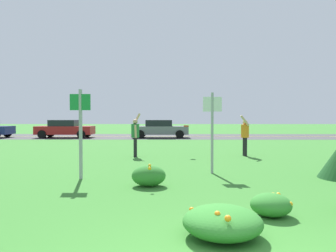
{
  "coord_description": "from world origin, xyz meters",
  "views": [
    {
      "loc": [
        -0.65,
        -2.95,
        1.7
      ],
      "look_at": [
        -0.74,
        10.27,
        1.33
      ],
      "focal_mm": 34.2,
      "sensor_mm": 36.0,
      "label": 1
    }
  ],
  "objects": [
    {
      "name": "highway_center_stripe",
      "position": [
        0.0,
        24.73,
        0.01
      ],
      "size": [
        120.0,
        0.16,
        0.0
      ],
      "primitive_type": "cube",
      "color": "yellow",
      "rests_on": "ground"
    },
    {
      "name": "daylily_clump_front_center",
      "position": [
        -1.18,
        4.85,
        0.26
      ],
      "size": [
        0.84,
        0.77,
        0.57
      ],
      "color": "#337F2D",
      "rests_on": "ground"
    },
    {
      "name": "person_catcher_orange_shirt",
      "position": [
        2.59,
        10.94,
        0.95
      ],
      "size": [
        0.43,
        0.5,
        1.78
      ],
      "color": "orange",
      "rests_on": "ground"
    },
    {
      "name": "ground_plane",
      "position": [
        0.0,
        12.36,
        0.0
      ],
      "size": [
        120.0,
        120.0,
        0.0
      ],
      "primitive_type": "plane",
      "color": "#387A2D"
    },
    {
      "name": "highway_strip",
      "position": [
        0.0,
        24.73,
        0.0
      ],
      "size": [
        120.0,
        7.68,
        0.01
      ],
      "primitive_type": "cube",
      "color": "#424244",
      "rests_on": "ground"
    },
    {
      "name": "daylily_clump_front_right",
      "position": [
        0.09,
        1.53,
        0.22
      ],
      "size": [
        1.13,
        1.13,
        0.46
      ],
      "color": "#337F2D",
      "rests_on": "ground"
    },
    {
      "name": "car_red_center_left",
      "position": [
        -9.23,
        23.0,
        0.74
      ],
      "size": [
        4.5,
        2.0,
        1.45
      ],
      "color": "maroon",
      "rests_on": "ground"
    },
    {
      "name": "daylily_clump_mid_center",
      "position": [
        1.08,
        2.5,
        0.2
      ],
      "size": [
        0.7,
        0.67,
        0.39
      ],
      "color": "#337F2D",
      "rests_on": "ground"
    },
    {
      "name": "person_thrower_green_shirt",
      "position": [
        -2.14,
        10.63,
        0.97
      ],
      "size": [
        0.39,
        0.5,
        1.87
      ],
      "color": "#287038",
      "rests_on": "ground"
    },
    {
      "name": "frisbee_red",
      "position": [
        0.04,
        10.87,
        1.3
      ],
      "size": [
        0.24,
        0.23,
        0.08
      ],
      "color": "red"
    },
    {
      "name": "car_gray_center_right",
      "position": [
        -1.48,
        23.0,
        0.74
      ],
      "size": [
        4.5,
        2.0,
        1.45
      ],
      "color": "slate",
      "rests_on": "ground"
    },
    {
      "name": "sign_post_near_path",
      "position": [
        -3.1,
        5.74,
        1.49
      ],
      "size": [
        0.56,
        0.1,
        2.45
      ],
      "color": "#93969B",
      "rests_on": "ground"
    },
    {
      "name": "sign_post_by_roadside",
      "position": [
        0.61,
        6.67,
        1.48
      ],
      "size": [
        0.56,
        0.1,
        2.43
      ],
      "color": "#93969B",
      "rests_on": "ground"
    }
  ]
}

